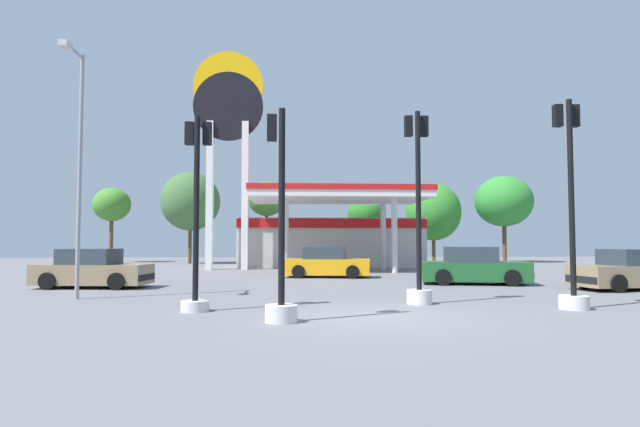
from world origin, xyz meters
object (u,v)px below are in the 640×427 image
object	(u,v)px
car_3	(631,271)
tree_4	(433,212)
station_pole_sign	(228,128)
car_0	(93,270)
car_1	(474,267)
tree_3	(367,213)
tree_2	(267,199)
traffic_signal_0	(280,260)
traffic_signal_1	(571,235)
car_2	(327,263)
corner_streetlamp	(78,151)
tree_1	(191,201)
traffic_signal_2	(196,232)
traffic_signal_3	(418,235)
tree_0	(112,205)
tree_5	(504,201)

from	to	relation	value
car_3	tree_4	distance (m)	24.98
station_pole_sign	car_0	world-z (taller)	station_pole_sign
car_0	car_1	bearing A→B (deg)	3.21
car_0	tree_3	size ratio (longest dim) A/B	0.76
tree_2	car_0	bearing A→B (deg)	-103.52
traffic_signal_0	car_3	bearing A→B (deg)	28.81
car_1	traffic_signal_0	xyz separation A→B (m)	(-7.50, -9.40, 0.63)
traffic_signal_1	tree_2	xyz separation A→B (m)	(-8.95, 29.16, 3.22)
car_2	traffic_signal_0	distance (m)	13.91
tree_3	corner_streetlamp	world-z (taller)	corner_streetlamp
car_3	tree_4	size ratio (longest dim) A/B	0.65
station_pole_sign	tree_1	size ratio (longest dim) A/B	1.90
car_1	traffic_signal_2	distance (m)	12.26
traffic_signal_2	tree_1	distance (m)	28.58
car_3	traffic_signal_0	xyz separation A→B (m)	(-12.17, -6.69, 0.66)
traffic_signal_0	traffic_signal_3	world-z (taller)	traffic_signal_3
tree_0	tree_1	distance (m)	7.37
tree_2	tree_3	distance (m)	8.24
station_pole_sign	traffic_signal_2	size ratio (longest dim) A/B	2.81
car_1	tree_5	bearing A→B (deg)	64.52
car_0	traffic_signal_3	bearing A→B (deg)	-27.50
car_0	traffic_signal_1	xyz separation A→B (m)	(14.31, -6.87, 1.20)
traffic_signal_3	corner_streetlamp	xyz separation A→B (m)	(-9.76, 1.56, 2.50)
tree_3	tree_4	world-z (taller)	tree_4
tree_1	tree_4	size ratio (longest dim) A/B	1.09
tree_5	tree_3	bearing A→B (deg)	176.03
car_1	tree_1	bearing A→B (deg)	126.23
traffic_signal_3	tree_4	size ratio (longest dim) A/B	0.82
tree_4	car_2	bearing A→B (deg)	-119.62
traffic_signal_1	tree_3	world-z (taller)	tree_3
car_3	tree_0	xyz separation A→B (m)	(-26.45, 25.83, 4.02)
car_3	station_pole_sign	bearing A→B (deg)	137.67
traffic_signal_2	tree_2	bearing A→B (deg)	89.11
traffic_signal_1	tree_4	distance (m)	30.16
corner_streetlamp	tree_2	bearing A→B (deg)	80.48
tree_4	tree_5	distance (m)	5.77
traffic_signal_3	tree_4	world-z (taller)	tree_4
traffic_signal_1	tree_1	size ratio (longest dim) A/B	0.75
car_2	tree_0	distance (m)	25.15
traffic_signal_2	corner_streetlamp	world-z (taller)	corner_streetlamp
traffic_signal_3	tree_5	xyz separation A→B (m)	(13.96, 27.73, 3.09)
car_0	tree_2	xyz separation A→B (m)	(5.36, 22.30, 4.42)
traffic_signal_0	car_2	bearing A→B (deg)	81.91
car_0	car_2	bearing A→B (deg)	29.97
car_1	traffic_signal_3	world-z (taller)	traffic_signal_3
tree_3	corner_streetlamp	distance (m)	29.73
car_2	tree_1	world-z (taller)	tree_1
tree_1	tree_2	xyz separation A→B (m)	(5.81, 1.09, 0.28)
tree_0	traffic_signal_1	bearing A→B (deg)	-54.96
car_2	tree_4	world-z (taller)	tree_4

